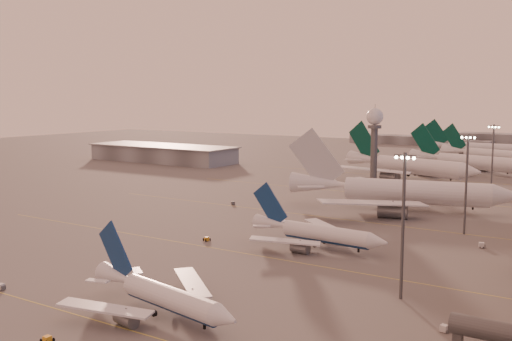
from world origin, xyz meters
The scene contains 23 objects.
ground centered at (0.00, 0.00, 0.00)m, with size 700.00×700.00×0.00m, color #555352.
taxiway_markings centered at (30.00, 56.00, 0.01)m, with size 180.00×185.25×0.02m.
hangar centered at (-120.00, 140.00, 4.32)m, with size 82.00×27.00×8.50m.
radar_tower centered at (5.00, 120.00, 20.95)m, with size 6.40×6.40×31.10m.
mast_a centered at (58.00, 0.00, 13.74)m, with size 3.60×0.56×25.00m.
mast_b centered at (55.00, 55.00, 13.74)m, with size 3.60×0.56×25.00m.
mast_c centered at (50.00, 110.00, 13.74)m, with size 3.60×0.56×25.00m.
distant_horizon centered at (2.62, 325.14, 3.89)m, with size 165.00×37.50×9.00m.
narrowbody_near centered at (29.02, -27.76, 2.67)m, with size 33.43×26.45×13.16m.
narrowbody_mid centered at (30.13, 23.40, 2.78)m, with size 35.19×28.03×13.74m.
widebody_white centered at (30.93, 77.26, 4.21)m, with size 68.09×53.97×24.31m.
greentail_a centered at (10.95, 145.02, 4.12)m, with size 62.50×49.77×23.32m.
greentail_b centered at (27.07, 177.32, 3.80)m, with size 58.11×46.35×21.52m.
greentail_c centered at (26.73, 220.48, 3.49)m, with size 52.35×41.57×19.78m.
greentail_d centered at (10.71, 255.57, 3.65)m, with size 56.96×45.88×20.68m.
gsv_truck_a centered at (-2.75, -34.00, 1.17)m, with size 5.88×2.63×2.30m.
gsv_tug_near centered at (22.89, -44.60, 0.49)m, with size 2.02×3.32×0.94m.
gsv_catering_a centered at (68.43, -10.59, 2.01)m, with size 5.23×3.07×4.02m.
gsv_tug_mid centered at (5.55, 14.35, 0.47)m, with size 3.72×3.05×0.92m.
gsv_truck_b centered at (62.21, 43.35, 1.25)m, with size 6.43×3.96×2.44m.
gsv_truck_c centered at (-16.28, 56.98, 1.11)m, with size 5.10×5.21×2.17m.
gsv_tug_far centered at (22.61, 95.86, 0.45)m, with size 3.45×3.47×0.87m.
gsv_truck_d centered at (-9.91, 117.20, 1.25)m, with size 4.17×6.47×2.46m.
Camera 1 is at (90.53, -95.77, 34.27)m, focal length 42.00 mm.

